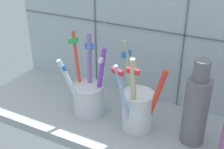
% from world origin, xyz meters
% --- Properties ---
extents(counter_slab, '(0.64, 0.22, 0.02)m').
position_xyz_m(counter_slab, '(0.00, 0.00, 0.01)').
color(counter_slab, '#9EA3A8').
rests_on(counter_slab, ground).
extents(tile_wall_back, '(0.64, 0.02, 0.45)m').
position_xyz_m(tile_wall_back, '(0.00, 0.12, 0.22)').
color(tile_wall_back, '#B2C1CC').
rests_on(tile_wall_back, ground).
extents(toothbrush_cup_left, '(0.09, 0.10, 0.18)m').
position_xyz_m(toothbrush_cup_left, '(-0.06, -0.01, 0.06)').
color(toothbrush_cup_left, silver).
rests_on(toothbrush_cup_left, counter_slab).
extents(toothbrush_cup_right, '(0.11, 0.10, 0.17)m').
position_xyz_m(toothbrush_cup_right, '(0.06, -0.01, 0.07)').
color(toothbrush_cup_right, silver).
rests_on(toothbrush_cup_right, counter_slab).
extents(ceramic_vase, '(0.05, 0.05, 0.17)m').
position_xyz_m(ceramic_vase, '(0.17, -0.00, 0.09)').
color(ceramic_vase, slate).
rests_on(ceramic_vase, counter_slab).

